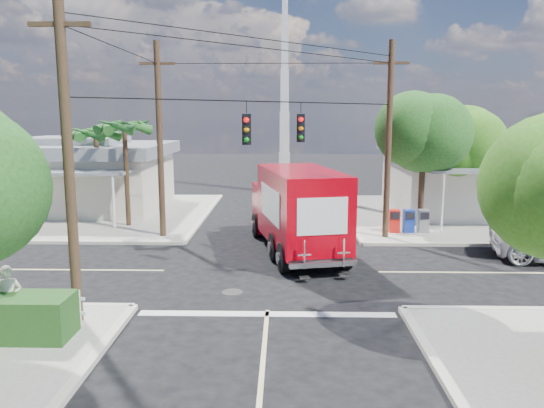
{
  "coord_description": "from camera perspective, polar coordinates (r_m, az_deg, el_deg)",
  "views": [
    {
      "loc": [
        0.48,
        -18.99,
        5.74
      ],
      "look_at": [
        0.0,
        2.0,
        2.2
      ],
      "focal_mm": 35.0,
      "sensor_mm": 36.0,
      "label": 1
    }
  ],
  "objects": [
    {
      "name": "utility_poles",
      "position": [
        20.73,
        -4.44,
        6.59
      ],
      "size": [
        12.0,
        10.68,
        9.0
      ],
      "color": "#473321",
      "rests_on": "ground"
    },
    {
      "name": "sidewalk_ne",
      "position": [
        32.13,
        20.18,
        -1.19
      ],
      "size": [
        14.12,
        14.12,
        0.14
      ],
      "color": "gray",
      "rests_on": "ground"
    },
    {
      "name": "pedestrian",
      "position": [
        15.54,
        -26.46,
        -9.14
      ],
      "size": [
        0.75,
        0.62,
        1.77
      ],
      "primitive_type": "imported",
      "rotation": [
        0.0,
        0.0,
        0.35
      ],
      "color": "beige",
      "rests_on": "sidewalk_sw"
    },
    {
      "name": "delivery_truck",
      "position": [
        22.18,
        2.68,
        -0.64
      ],
      "size": [
        4.17,
        8.58,
        3.57
      ],
      "color": "black",
      "rests_on": "ground"
    },
    {
      "name": "sidewalk_nw",
      "position": [
        32.46,
        -19.2,
        -1.03
      ],
      "size": [
        14.12,
        14.12,
        0.14
      ],
      "color": "gray",
      "rests_on": "ground"
    },
    {
      "name": "road_markings",
      "position": [
        18.44,
        -0.25,
        -8.55
      ],
      "size": [
        32.0,
        32.0,
        0.01
      ],
      "color": "beige",
      "rests_on": "ground"
    },
    {
      "name": "radio_tower",
      "position": [
        38.99,
        1.36,
        9.42
      ],
      "size": [
        0.8,
        0.8,
        17.0
      ],
      "color": "silver",
      "rests_on": "ground"
    },
    {
      "name": "ground",
      "position": [
        19.85,
        -0.13,
        -7.24
      ],
      "size": [
        120.0,
        120.0,
        0.0
      ],
      "primitive_type": "plane",
      "color": "black",
      "rests_on": "ground"
    },
    {
      "name": "building_ne",
      "position": [
        33.38,
        22.44,
        2.97
      ],
      "size": [
        11.8,
        10.2,
        4.5
      ],
      "color": "beige",
      "rests_on": "sidewalk_ne"
    },
    {
      "name": "palm_nw_front",
      "position": [
        27.68,
        -15.59,
        7.78
      ],
      "size": [
        3.01,
        3.08,
        5.59
      ],
      "color": "#422D1C",
      "rests_on": "sidewalk_nw"
    },
    {
      "name": "palm_nw_back",
      "position": [
        29.74,
        -18.44,
        7.02
      ],
      "size": [
        3.01,
        3.08,
        5.19
      ],
      "color": "#422D1C",
      "rests_on": "sidewalk_nw"
    },
    {
      "name": "building_nw",
      "position": [
        34.03,
        -20.24,
        3.04
      ],
      "size": [
        10.8,
        10.2,
        4.3
      ],
      "color": "beige",
      "rests_on": "sidewalk_nw"
    },
    {
      "name": "vending_boxes",
      "position": [
        26.39,
        14.48,
        -1.77
      ],
      "size": [
        1.9,
        0.5,
        1.1
      ],
      "color": "red",
      "rests_on": "sidewalk_ne"
    },
    {
      "name": "tree_ne_front",
      "position": [
        26.63,
        16.07,
        7.1
      ],
      "size": [
        4.21,
        4.14,
        6.66
      ],
      "color": "#422D1C",
      "rests_on": "sidewalk_ne"
    },
    {
      "name": "tree_ne_back",
      "position": [
        29.51,
        19.85,
        5.99
      ],
      "size": [
        3.77,
        3.66,
        5.82
      ],
      "color": "#422D1C",
      "rests_on": "sidewalk_ne"
    }
  ]
}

